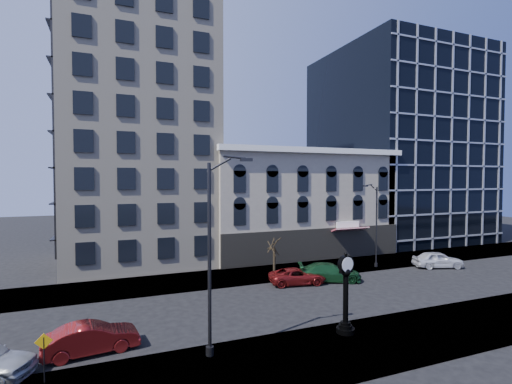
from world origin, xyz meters
name	(u,v)px	position (x,y,z in m)	size (l,w,h in m)	color
ground	(251,307)	(0.00, 0.00, 0.00)	(160.00, 160.00, 0.00)	black
sidewalk_far	(219,278)	(0.00, 8.00, 0.06)	(160.00, 6.00, 0.12)	gray
sidewalk_near	(307,356)	(0.00, -8.00, 0.06)	(160.00, 6.00, 0.12)	gray
cream_tower	(138,86)	(-6.11, 18.88, 19.32)	(15.90, 15.40, 42.50)	beige
victorian_row	(296,204)	(12.00, 15.89, 6.00)	(22.60, 11.19, 12.50)	gray
glass_office	(396,147)	(32.00, 20.91, 14.00)	(20.00, 20.15, 28.00)	black
street_clock	(346,296)	(3.43, -6.47, 2.25)	(1.07, 1.07, 4.71)	black
street_lamp_near	(224,202)	(-3.86, -6.35, 7.92)	(2.67, 0.68, 10.33)	black
street_lamp_far	(373,204)	(15.39, 5.82, 6.61)	(2.17, 0.85, 8.60)	black
bare_tree_far	(274,242)	(5.06, 7.04, 3.15)	(2.35, 2.35, 4.03)	black
warning_sign	(44,349)	(-12.00, -6.00, 1.63)	(0.71, 0.08, 2.19)	black
car_near_b	(92,338)	(-10.20, -3.45, 0.78)	(1.65, 4.72, 1.56)	maroon
car_far_a	(297,276)	(5.77, 3.81, 0.68)	(2.26, 4.89, 1.36)	maroon
car_far_b	(330,272)	(8.86, 3.53, 0.80)	(2.23, 5.49, 1.59)	#143F1E
car_far_c	(438,260)	(21.92, 3.75, 0.83)	(1.96, 4.87, 1.66)	silver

